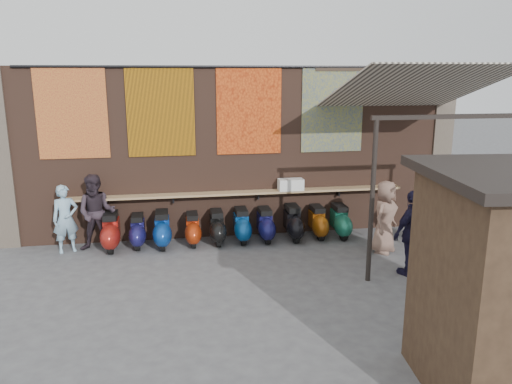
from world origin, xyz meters
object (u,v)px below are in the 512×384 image
(scooter_stool_1, at_px, (138,231))
(scooter_stool_4, at_px, (217,227))
(shopper_navy, at_px, (413,233))
(shopper_grey, at_px, (476,221))
(shelf_box, at_px, (291,185))
(scooter_stool_9, at_px, (340,221))
(scooter_stool_2, at_px, (162,230))
(diner_left, at_px, (66,219))
(scooter_stool_0, at_px, (111,232))
(shopper_tan, at_px, (385,217))
(scooter_stool_5, at_px, (242,226))
(scooter_stool_6, at_px, (265,225))
(scooter_stool_7, at_px, (293,223))
(scooter_stool_8, at_px, (318,222))
(scooter_stool_3, at_px, (193,229))
(diner_right, at_px, (97,213))

(scooter_stool_1, relative_size, scooter_stool_4, 0.97)
(shopper_navy, height_order, shopper_grey, shopper_grey)
(shelf_box, bearing_deg, scooter_stool_9, -16.57)
(scooter_stool_2, bearing_deg, scooter_stool_9, 0.05)
(diner_left, bearing_deg, scooter_stool_0, -22.17)
(scooter_stool_9, relative_size, diner_left, 0.55)
(diner_left, bearing_deg, shopper_tan, -29.60)
(scooter_stool_1, height_order, diner_left, diner_left)
(scooter_stool_1, height_order, scooter_stool_5, scooter_stool_5)
(scooter_stool_4, bearing_deg, diner_left, -179.82)
(scooter_stool_6, height_order, scooter_stool_7, scooter_stool_7)
(shopper_navy, bearing_deg, shelf_box, -79.23)
(scooter_stool_8, height_order, diner_left, diner_left)
(scooter_stool_6, bearing_deg, scooter_stool_9, -1.07)
(scooter_stool_0, relative_size, scooter_stool_8, 1.10)
(scooter_stool_1, height_order, shopper_tan, shopper_tan)
(scooter_stool_7, height_order, scooter_stool_9, scooter_stool_7)
(scooter_stool_2, xyz_separation_m, scooter_stool_3, (0.68, 0.04, -0.04))
(scooter_stool_4, bearing_deg, scooter_stool_3, -178.91)
(shelf_box, height_order, scooter_stool_4, shelf_box)
(diner_right, bearing_deg, scooter_stool_3, 5.29)
(shelf_box, bearing_deg, scooter_stool_1, -175.99)
(scooter_stool_1, xyz_separation_m, shopper_grey, (6.92, -2.15, 0.53))
(scooter_stool_4, bearing_deg, scooter_stool_9, -1.01)
(diner_left, xyz_separation_m, shopper_tan, (6.86, -1.17, 0.05))
(scooter_stool_6, relative_size, scooter_stool_9, 0.99)
(scooter_stool_3, height_order, scooter_stool_4, scooter_stool_4)
(scooter_stool_3, xyz_separation_m, scooter_stool_7, (2.35, -0.03, 0.04))
(scooter_stool_7, height_order, shopper_grey, shopper_grey)
(scooter_stool_8, xyz_separation_m, shopper_grey, (2.72, -2.12, 0.52))
(diner_left, bearing_deg, shopper_navy, -39.45)
(scooter_stool_6, height_order, shopper_grey, shopper_grey)
(diner_right, bearing_deg, scooter_stool_1, 8.57)
(scooter_stool_1, distance_m, shopper_navy, 5.93)
(scooter_stool_8, bearing_deg, scooter_stool_2, -178.97)
(scooter_stool_1, height_order, scooter_stool_8, scooter_stool_8)
(scooter_stool_7, bearing_deg, shopper_grey, -31.86)
(scooter_stool_2, bearing_deg, shopper_grey, -17.87)
(shelf_box, distance_m, scooter_stool_7, 0.92)
(shelf_box, height_order, shopper_navy, shopper_navy)
(scooter_stool_2, bearing_deg, scooter_stool_1, 170.28)
(shelf_box, height_order, scooter_stool_5, shelf_box)
(scooter_stool_0, distance_m, scooter_stool_2, 1.12)
(shopper_navy, bearing_deg, shopper_tan, -111.41)
(scooter_stool_6, bearing_deg, scooter_stool_4, 179.09)
(scooter_stool_6, xyz_separation_m, shopper_grey, (4.00, -2.09, 0.51))
(scooter_stool_0, distance_m, scooter_stool_4, 2.36)
(diner_left, bearing_deg, scooter_stool_6, -20.01)
(scooter_stool_4, relative_size, scooter_stool_7, 0.94)
(scooter_stool_4, bearing_deg, scooter_stool_0, -178.85)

